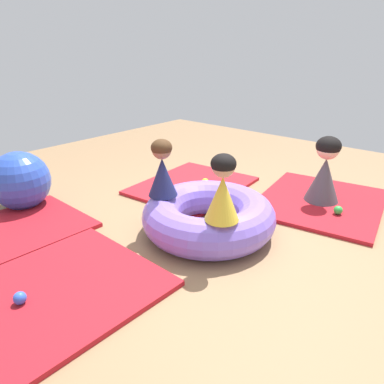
# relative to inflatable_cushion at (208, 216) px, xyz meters

# --- Properties ---
(ground_plane) EXTENTS (8.00, 8.00, 0.00)m
(ground_plane) POSITION_rel_inflatable_cushion_xyz_m (-0.02, -0.00, -0.18)
(ground_plane) COLOR #93704C
(gym_mat_front) EXTENTS (1.50, 1.25, 0.04)m
(gym_mat_front) POSITION_rel_inflatable_cushion_xyz_m (0.80, 0.87, -0.16)
(gym_mat_front) COLOR red
(gym_mat_front) RESTS_ON ground
(gym_mat_center_rear) EXTENTS (1.45, 1.25, 0.04)m
(gym_mat_center_rear) POSITION_rel_inflatable_cushion_xyz_m (-1.43, 0.26, -0.16)
(gym_mat_center_rear) COLOR #B21923
(gym_mat_center_rear) RESTS_ON ground
(gym_mat_far_right) EXTENTS (1.64, 1.46, 0.04)m
(gym_mat_far_right) POSITION_rel_inflatable_cushion_xyz_m (1.35, -0.53, -0.16)
(gym_mat_far_right) COLOR #B21923
(gym_mat_far_right) RESTS_ON ground
(inflatable_cushion) EXTENTS (1.23, 1.23, 0.35)m
(inflatable_cushion) POSITION_rel_inflatable_cushion_xyz_m (0.00, 0.00, 0.00)
(inflatable_cushion) COLOR #8466E0
(inflatable_cushion) RESTS_ON ground
(child_in_navy) EXTENTS (0.37, 0.37, 0.53)m
(child_in_navy) POSITION_rel_inflatable_cushion_xyz_m (-0.21, 0.38, 0.43)
(child_in_navy) COLOR navy
(child_in_navy) RESTS_ON inflatable_cushion
(child_in_yellow) EXTENTS (0.31, 0.31, 0.54)m
(child_in_yellow) POSITION_rel_inflatable_cushion_xyz_m (-0.27, -0.34, 0.44)
(child_in_yellow) COLOR yellow
(child_in_yellow) RESTS_ON inflatable_cushion
(adult_seated) EXTENTS (0.52, 0.52, 0.72)m
(adult_seated) POSITION_rel_inflatable_cushion_xyz_m (1.35, -0.53, 0.22)
(adult_seated) COLOR #4C4751
(adult_seated) RESTS_ON gym_mat_far_right
(play_ball_blue) EXTENTS (0.09, 0.09, 0.09)m
(play_ball_blue) POSITION_rel_inflatable_cushion_xyz_m (-1.64, 0.30, -0.09)
(play_ball_blue) COLOR blue
(play_ball_blue) RESTS_ON gym_mat_center_rear
(play_ball_green) EXTENTS (0.09, 0.09, 0.09)m
(play_ball_green) POSITION_rel_inflatable_cushion_xyz_m (1.11, -0.81, -0.09)
(play_ball_green) COLOR green
(play_ball_green) RESTS_ON gym_mat_far_right
(play_ball_orange) EXTENTS (0.08, 0.08, 0.08)m
(play_ball_orange) POSITION_rel_inflatable_cushion_xyz_m (0.52, 0.54, -0.10)
(play_ball_orange) COLOR orange
(play_ball_orange) RESTS_ON gym_mat_front
(play_ball_pink) EXTENTS (0.08, 0.08, 0.08)m
(play_ball_pink) POSITION_rel_inflatable_cushion_xyz_m (0.70, 0.79, -0.10)
(play_ball_pink) COLOR pink
(play_ball_pink) RESTS_ON gym_mat_front
(play_ball_yellow) EXTENTS (0.09, 0.09, 0.09)m
(play_ball_yellow) POSITION_rel_inflatable_cushion_xyz_m (0.87, 0.73, -0.09)
(play_ball_yellow) COLOR yellow
(play_ball_yellow) RESTS_ON gym_mat_front
(exercise_ball_large) EXTENTS (0.62, 0.62, 0.62)m
(exercise_ball_large) POSITION_rel_inflatable_cushion_xyz_m (-0.85, 1.87, 0.14)
(exercise_ball_large) COLOR blue
(exercise_ball_large) RESTS_ON ground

